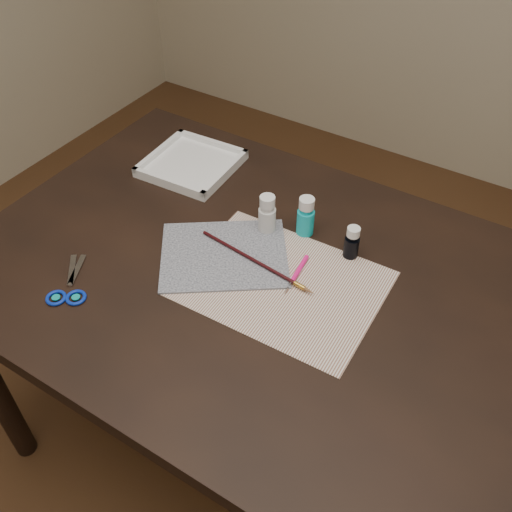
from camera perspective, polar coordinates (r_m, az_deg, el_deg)
The scene contains 11 objects.
ground at distance 1.87m, azimuth 0.00°, elevation -18.25°, with size 3.50×3.50×0.02m, color #422614.
table at distance 1.55m, azimuth 0.00°, elevation -11.49°, with size 1.30×0.90×0.75m, color black.
paper at distance 1.23m, azimuth 2.54°, elevation -2.71°, with size 0.42×0.32×0.00m, color white.
canvas at distance 1.29m, azimuth -3.22°, elevation 0.16°, with size 0.28×0.23×0.00m, color black.
paint_bottle_white at distance 1.33m, azimuth 1.12°, elevation 4.21°, with size 0.04×0.04×0.10m, color silver.
paint_bottle_cyan at distance 1.33m, azimuth 5.00°, elevation 4.00°, with size 0.04×0.04×0.10m, color #10B3C0.
paint_bottle_navy at distance 1.29m, azimuth 9.57°, elevation 1.37°, with size 0.03×0.03×0.08m, color black.
paintbrush at distance 1.27m, azimuth 0.04°, elevation -0.55°, with size 0.32×0.01×0.01m, color black, non-canonical shape.
craft_knife at distance 1.24m, azimuth 4.00°, elevation -1.90°, with size 0.13×0.01×0.01m, color #FF1883, non-canonical shape.
scissors at distance 1.30m, azimuth -18.25°, elevation -2.25°, with size 0.17×0.09×0.01m, color silver, non-canonical shape.
palette_tray at distance 1.57m, azimuth -6.46°, elevation 9.20°, with size 0.23×0.23×0.03m, color white.
Camera 1 is at (0.47, -0.75, 1.64)m, focal length 40.00 mm.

